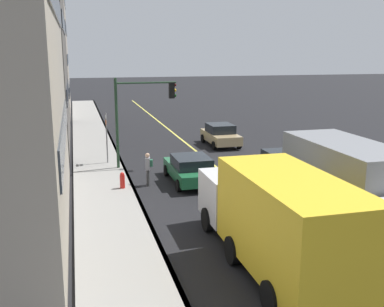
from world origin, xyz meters
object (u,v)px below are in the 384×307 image
(car_black, at_px, (283,168))
(traffic_light_mast, at_px, (141,107))
(truck_gray, at_px, (358,190))
(fire_hydrant, at_px, (122,182))
(truck_yellow, at_px, (277,217))
(car_green, at_px, (190,169))
(pedestrian_with_backpack, at_px, (148,167))
(car_tan, at_px, (221,135))
(street_sign_post, at_px, (107,135))

(car_black, bearing_deg, traffic_light_mast, 53.41)
(car_black, height_order, truck_gray, truck_gray)
(truck_gray, height_order, traffic_light_mast, traffic_light_mast)
(traffic_light_mast, bearing_deg, fire_hydrant, 159.00)
(car_black, relative_size, truck_yellow, 0.58)
(car_green, distance_m, truck_yellow, 9.85)
(fire_hydrant, bearing_deg, pedestrian_with_backpack, -66.23)
(pedestrian_with_backpack, height_order, traffic_light_mast, traffic_light_mast)
(pedestrian_with_backpack, height_order, fire_hydrant, pedestrian_with_backpack)
(car_tan, xyz_separation_m, street_sign_post, (-3.84, 8.34, 1.04))
(car_black, height_order, truck_yellow, truck_yellow)
(truck_yellow, xyz_separation_m, pedestrian_with_backpack, (9.80, 2.37, -0.69))
(truck_yellow, bearing_deg, street_sign_post, 15.45)
(car_black, relative_size, pedestrian_with_backpack, 2.85)
(pedestrian_with_backpack, xyz_separation_m, street_sign_post, (4.83, 1.67, 0.85))
(car_green, xyz_separation_m, traffic_light_mast, (3.45, 1.99, 2.84))
(car_green, xyz_separation_m, truck_yellow, (-9.81, -0.19, 0.94))
(street_sign_post, height_order, fire_hydrant, street_sign_post)
(car_green, xyz_separation_m, pedestrian_with_backpack, (-0.01, 2.19, 0.25))
(car_green, distance_m, truck_gray, 9.22)
(traffic_light_mast, xyz_separation_m, fire_hydrant, (-4.06, 1.56, -3.11))
(truck_yellow, bearing_deg, traffic_light_mast, 9.33)
(car_tan, xyz_separation_m, fire_hydrant, (-9.27, 8.03, -0.32))
(car_green, height_order, car_tan, car_tan)
(truck_yellow, bearing_deg, car_green, 1.09)
(street_sign_post, bearing_deg, car_black, -126.52)
(car_green, xyz_separation_m, street_sign_post, (4.82, 3.85, 1.09))
(fire_hydrant, bearing_deg, truck_gray, -134.59)
(car_black, bearing_deg, car_green, 72.90)
(car_black, distance_m, street_sign_post, 10.49)
(street_sign_post, bearing_deg, truck_gray, -148.44)
(truck_gray, height_order, pedestrian_with_backpack, truck_gray)
(car_tan, xyz_separation_m, truck_gray, (-16.84, 0.35, 0.95))
(car_tan, relative_size, traffic_light_mast, 0.80)
(car_tan, bearing_deg, truck_yellow, 166.91)
(car_tan, height_order, truck_yellow, truck_yellow)
(car_green, bearing_deg, street_sign_post, 38.66)
(car_black, distance_m, fire_hydrant, 8.13)
(car_tan, distance_m, pedestrian_with_backpack, 10.94)
(truck_yellow, distance_m, street_sign_post, 15.17)
(truck_yellow, height_order, traffic_light_mast, traffic_light_mast)
(car_green, height_order, truck_gray, truck_gray)
(car_green, relative_size, truck_gray, 0.55)
(car_tan, bearing_deg, fire_hydrant, 139.09)
(pedestrian_with_backpack, bearing_deg, truck_yellow, -166.39)
(pedestrian_with_backpack, distance_m, traffic_light_mast, 4.33)
(traffic_light_mast, bearing_deg, street_sign_post, 53.72)
(pedestrian_with_backpack, relative_size, street_sign_post, 0.54)
(truck_gray, bearing_deg, street_sign_post, 31.56)
(fire_hydrant, bearing_deg, car_green, -80.25)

